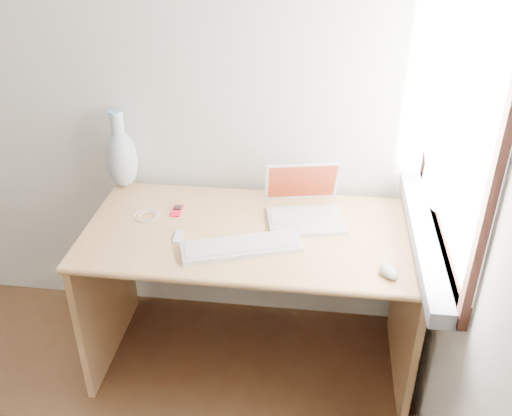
# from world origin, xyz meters

# --- Properties ---
(back_wall) EXTENTS (3.50, 0.04, 2.60)m
(back_wall) POSITION_xyz_m (0.00, 1.75, 1.30)
(back_wall) COLOR white
(back_wall) RESTS_ON floor
(window) EXTENTS (0.11, 0.99, 1.10)m
(window) POSITION_xyz_m (1.72, 1.30, 1.28)
(window) COLOR white
(window) RESTS_ON right_wall
(desk) EXTENTS (1.34, 0.67, 0.71)m
(desk) POSITION_xyz_m (1.03, 1.46, 0.51)
(desk) COLOR tan
(desk) RESTS_ON floor
(laptop) EXTENTS (0.35, 0.31, 0.21)m
(laptop) POSITION_xyz_m (1.25, 1.51, 0.76)
(laptop) COLOR silver
(laptop) RESTS_ON desk
(external_keyboard) EXTENTS (0.48, 0.28, 0.02)m
(external_keyboard) POSITION_xyz_m (1.01, 1.24, 0.72)
(external_keyboard) COLOR white
(external_keyboard) RESTS_ON desk
(mouse) EXTENTS (0.09, 0.11, 0.03)m
(mouse) POSITION_xyz_m (1.56, 1.15, 0.72)
(mouse) COLOR silver
(mouse) RESTS_ON desk
(ipod) EXTENTS (0.04, 0.09, 0.01)m
(ipod) POSITION_xyz_m (0.70, 1.49, 0.71)
(ipod) COLOR red
(ipod) RESTS_ON desk
(cable_coil) EXTENTS (0.13, 0.13, 0.01)m
(cable_coil) POSITION_xyz_m (0.58, 1.43, 0.71)
(cable_coil) COLOR white
(cable_coil) RESTS_ON desk
(remote) EXTENTS (0.04, 0.09, 0.01)m
(remote) POSITION_xyz_m (0.75, 1.29, 0.71)
(remote) COLOR white
(remote) RESTS_ON desk
(vase) EXTENTS (0.14, 0.14, 0.36)m
(vase) POSITION_xyz_m (0.41, 1.68, 0.85)
(vase) COLOR silver
(vase) RESTS_ON desk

